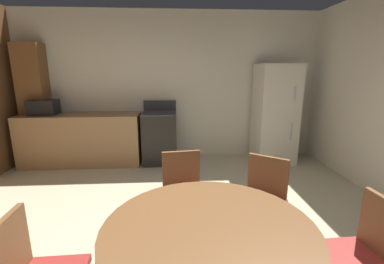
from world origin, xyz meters
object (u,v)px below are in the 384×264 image
object	(u,v)px
oven_range	(160,137)
dining_table	(209,249)
refrigerator	(275,114)
microwave	(44,107)
chair_east	(364,253)
chair_northeast	(263,197)
chair_north	(183,190)

from	to	relation	value
oven_range	dining_table	xyz separation A→B (m)	(0.48, -3.26, 0.14)
refrigerator	dining_table	world-z (taller)	refrigerator
microwave	chair_east	bearing A→B (deg)	-42.87
microwave	chair_east	distance (m)	4.76
oven_range	chair_east	xyz separation A→B (m)	(1.50, -3.22, 0.03)
oven_range	refrigerator	distance (m)	2.12
oven_range	dining_table	world-z (taller)	oven_range
microwave	oven_range	bearing A→B (deg)	0.10
chair_northeast	refrigerator	bearing A→B (deg)	-165.92
dining_table	chair_east	size ratio (longest dim) A/B	1.47
chair_east	oven_range	bearing A→B (deg)	-67.02
microwave	dining_table	xyz separation A→B (m)	(2.45, -3.26, -0.42)
dining_table	chair_north	bearing A→B (deg)	97.08
microwave	dining_table	bearing A→B (deg)	-53.05
refrigerator	chair_east	world-z (taller)	refrigerator
dining_table	chair_north	distance (m)	1.03
oven_range	refrigerator	bearing A→B (deg)	-1.48
oven_range	microwave	world-z (taller)	microwave
chair_northeast	chair_north	distance (m)	0.76
dining_table	oven_range	bearing A→B (deg)	98.34
chair_northeast	chair_north	world-z (taller)	same
oven_range	dining_table	distance (m)	3.30
refrigerator	microwave	bearing A→B (deg)	179.29
oven_range	refrigerator	xyz separation A→B (m)	(2.08, -0.05, 0.41)
oven_range	microwave	xyz separation A→B (m)	(-1.97, -0.00, 0.56)
chair_east	chair_north	size ratio (longest dim) A/B	1.00
chair_northeast	chair_north	size ratio (longest dim) A/B	1.00
chair_east	dining_table	bearing A→B (deg)	-0.00
refrigerator	chair_north	world-z (taller)	refrigerator
microwave	dining_table	size ratio (longest dim) A/B	0.34
chair_east	chair_north	xyz separation A→B (m)	(-1.15, 0.98, 0.00)
refrigerator	chair_north	size ratio (longest dim) A/B	2.02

